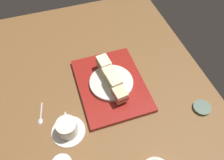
{
  "coord_description": "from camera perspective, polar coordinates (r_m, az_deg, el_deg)",
  "views": [
    {
      "loc": [
        -54.63,
        14.11,
        85.58
      ],
      "look_at": [
        2.53,
        -4.67,
        5.0
      ],
      "focal_mm": 35.8,
      "sensor_mm": 36.0,
      "label": 1
    }
  ],
  "objects": [
    {
      "name": "ground_plane",
      "position": [
        1.04,
        -2.02,
        -3.86
      ],
      "size": [
        140.0,
        100.0,
        3.0
      ],
      "primitive_type": "cube",
      "color": "brown"
    },
    {
      "name": "serving_tray",
      "position": [
        1.04,
        -0.25,
        -1.2
      ],
      "size": [
        38.82,
        29.83,
        1.93
      ],
      "primitive_type": "cube",
      "color": "maroon",
      "rests_on": "ground_plane"
    },
    {
      "name": "sandwich_plate",
      "position": [
        1.03,
        -0.17,
        -0.62
      ],
      "size": [
        20.06,
        20.06,
        1.59
      ],
      "primitive_type": "cylinder",
      "color": "silver",
      "rests_on": "serving_tray"
    },
    {
      "name": "sandwich_nearmost",
      "position": [
        0.95,
        1.93,
        -3.49
      ],
      "size": [
        8.02,
        6.06,
        4.8
      ],
      "color": "beige",
      "rests_on": "sandwich_plate"
    },
    {
      "name": "sandwich_inner_near",
      "position": [
        0.98,
        0.51,
        -0.59
      ],
      "size": [
        8.15,
        6.27,
        6.1
      ],
      "color": "beige",
      "rests_on": "sandwich_plate"
    },
    {
      "name": "sandwich_inner_far",
      "position": [
        1.02,
        -0.83,
        1.7
      ],
      "size": [
        8.15,
        6.14,
        4.89
      ],
      "color": "beige",
      "rests_on": "sandwich_plate"
    },
    {
      "name": "sandwich_farmost",
      "position": [
        1.05,
        -2.08,
        4.18
      ],
      "size": [
        8.08,
        6.08,
        5.68
      ],
      "color": "#EFE5C1",
      "rests_on": "sandwich_plate"
    },
    {
      "name": "coffee_cup",
      "position": [
        0.92,
        -11.34,
        -11.91
      ],
      "size": [
        13.78,
        13.77,
        6.98
      ],
      "color": "silver",
      "rests_on": "ground_plane"
    },
    {
      "name": "small_sauce_dish",
      "position": [
        1.05,
        21.95,
        -6.54
      ],
      "size": [
        7.63,
        7.63,
        1.35
      ],
      "primitive_type": "cylinder",
      "color": "#4C6051",
      "rests_on": "ground_plane"
    },
    {
      "name": "teaspoon",
      "position": [
        1.0,
        -17.78,
        -9.15
      ],
      "size": [
        10.5,
        3.38,
        0.8
      ],
      "color": "silver",
      "rests_on": "ground_plane"
    }
  ]
}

